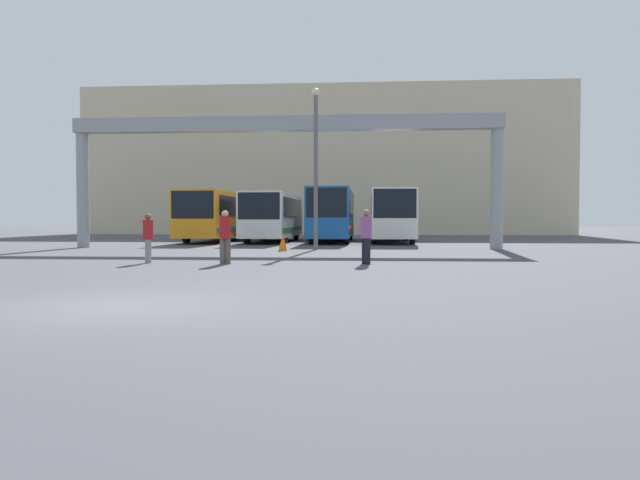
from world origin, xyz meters
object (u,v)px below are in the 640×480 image
object	(u,v)px
bus_slot_1	(273,214)
lamp_post	(316,162)
bus_slot_3	(392,213)
bus_slot_0	(219,213)
pedestrian_mid_left	(148,237)
pedestrian_near_right	(225,236)
traffic_cone	(283,243)
bus_slot_2	(332,212)
pedestrian_mid_right	(366,235)

from	to	relation	value
bus_slot_1	lamp_post	xyz separation A→B (m)	(3.50, -9.57, 2.41)
bus_slot_1	bus_slot_3	distance (m)	7.38
bus_slot_0	pedestrian_mid_left	xyz separation A→B (m)	(2.42, -19.55, -0.92)
bus_slot_0	pedestrian_near_right	size ratio (longest dim) A/B	6.94
bus_slot_1	pedestrian_near_right	size ratio (longest dim) A/B	5.98
bus_slot_1	pedestrian_mid_left	size ratio (longest dim) A/B	6.34
bus_slot_1	bus_slot_3	size ratio (longest dim) A/B	1.00
bus_slot_1	bus_slot_0	bearing A→B (deg)	167.23
bus_slot_3	traffic_cone	xyz separation A→B (m)	(-5.26, -10.81, -1.45)
traffic_cone	lamp_post	size ratio (longest dim) A/B	0.10
bus_slot_2	pedestrian_near_right	world-z (taller)	bus_slot_2
pedestrian_mid_right	pedestrian_mid_left	size ratio (longest dim) A/B	1.08
bus_slot_1	pedestrian_mid_left	world-z (taller)	bus_slot_1
bus_slot_0	pedestrian_mid_left	bearing A→B (deg)	-82.95
bus_slot_2	pedestrian_near_right	distance (m)	19.54
bus_slot_1	pedestrian_mid_right	size ratio (longest dim) A/B	5.88
bus_slot_1	lamp_post	size ratio (longest dim) A/B	1.37
bus_slot_0	bus_slot_1	xyz separation A→B (m)	(3.69, -0.84, -0.06)
lamp_post	pedestrian_mid_left	bearing A→B (deg)	-117.54
bus_slot_1	pedestrian_mid_left	distance (m)	18.78
pedestrian_near_right	traffic_cone	xyz separation A→B (m)	(0.73, 8.18, -0.55)
pedestrian_mid_left	bus_slot_1	bearing A→B (deg)	-13.78
bus_slot_0	pedestrian_near_right	distance (m)	20.51
bus_slot_0	pedestrian_mid_right	bearing A→B (deg)	-63.86
bus_slot_3	traffic_cone	bearing A→B (deg)	-115.96
bus_slot_2	pedestrian_mid_right	world-z (taller)	bus_slot_2
bus_slot_0	bus_slot_3	bearing A→B (deg)	-4.43
bus_slot_0	bus_slot_2	size ratio (longest dim) A/B	1.09
pedestrian_mid_left	bus_slot_0	bearing A→B (deg)	-2.84
bus_slot_0	traffic_cone	xyz separation A→B (m)	(5.80, -11.67, -1.42)
bus_slot_3	lamp_post	distance (m)	10.56
bus_slot_2	bus_slot_3	xyz separation A→B (m)	(3.69, -0.39, -0.04)
lamp_post	bus_slot_1	bearing A→B (deg)	110.10
bus_slot_0	bus_slot_2	world-z (taller)	bus_slot_2
pedestrian_near_right	bus_slot_0	bearing A→B (deg)	96.40
bus_slot_3	pedestrian_mid_left	size ratio (longest dim) A/B	6.32
pedestrian_mid_right	traffic_cone	size ratio (longest dim) A/B	2.38
bus_slot_0	pedestrian_mid_left	size ratio (longest dim) A/B	7.37
bus_slot_3	lamp_post	xyz separation A→B (m)	(-3.88, -9.54, 2.31)
bus_slot_3	bus_slot_1	bearing A→B (deg)	179.84
bus_slot_0	bus_slot_1	distance (m)	3.78
pedestrian_near_right	lamp_post	xyz separation A→B (m)	(2.12, 9.45, 3.22)
bus_slot_2	pedestrian_mid_left	size ratio (longest dim) A/B	6.79
bus_slot_3	pedestrian_mid_left	bearing A→B (deg)	-114.83
pedestrian_mid_right	traffic_cone	world-z (taller)	pedestrian_mid_right
bus_slot_2	traffic_cone	xyz separation A→B (m)	(-1.58, -11.20, -1.50)
bus_slot_3	bus_slot_2	bearing A→B (deg)	174.04
pedestrian_mid_right	traffic_cone	distance (m)	8.77
pedestrian_mid_right	traffic_cone	bearing A→B (deg)	173.06
bus_slot_2	pedestrian_near_right	size ratio (longest dim) A/B	6.40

